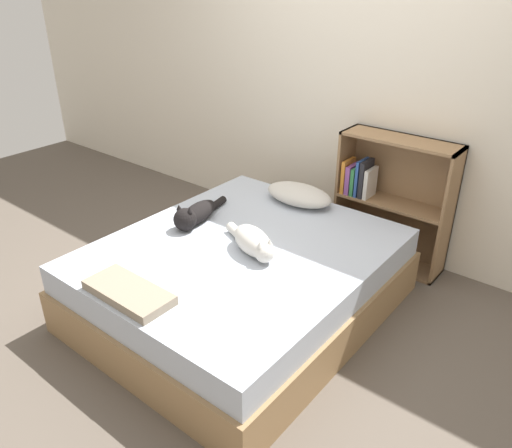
{
  "coord_description": "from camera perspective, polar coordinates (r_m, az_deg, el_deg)",
  "views": [
    {
      "loc": [
        1.7,
        -1.98,
        1.96
      ],
      "look_at": [
        0.0,
        0.14,
        0.56
      ],
      "focal_mm": 35.0,
      "sensor_mm": 36.0,
      "label": 1
    }
  ],
  "objects": [
    {
      "name": "pillow",
      "position": [
        3.56,
        4.93,
        3.38
      ],
      "size": [
        0.51,
        0.29,
        0.13
      ],
      "color": "beige",
      "rests_on": "bed"
    },
    {
      "name": "cat_light",
      "position": [
        2.92,
        -0.31,
        -2.05
      ],
      "size": [
        0.48,
        0.29,
        0.15
      ],
      "rotation": [
        0.0,
        0.0,
        5.88
      ],
      "color": "beige",
      "rests_on": "bed"
    },
    {
      "name": "blanket_fold",
      "position": [
        2.65,
        -14.34,
        -7.57
      ],
      "size": [
        0.5,
        0.22,
        0.05
      ],
      "color": "gray",
      "rests_on": "bed"
    },
    {
      "name": "bookshelf",
      "position": [
        3.71,
        15.09,
        2.99
      ],
      "size": [
        0.8,
        0.26,
        0.94
      ],
      "color": "#8E6B47",
      "rests_on": "ground_plane"
    },
    {
      "name": "ground_plane",
      "position": [
        3.27,
        -1.53,
        -9.57
      ],
      "size": [
        8.0,
        8.0,
        0.0
      ],
      "primitive_type": "plane",
      "color": "brown"
    },
    {
      "name": "cat_dark",
      "position": [
        3.29,
        -7.01,
        1.1
      ],
      "size": [
        0.21,
        0.54,
        0.17
      ],
      "rotation": [
        0.0,
        0.0,
        4.9
      ],
      "color": "black",
      "rests_on": "bed"
    },
    {
      "name": "bed",
      "position": [
        3.14,
        -1.58,
        -6.28
      ],
      "size": [
        1.55,
        1.83,
        0.46
      ],
      "color": "#99754C",
      "rests_on": "ground_plane"
    },
    {
      "name": "wall_back",
      "position": [
        3.77,
        11.61,
        15.93
      ],
      "size": [
        8.0,
        0.06,
        2.5
      ],
      "color": "silver",
      "rests_on": "ground_plane"
    }
  ]
}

